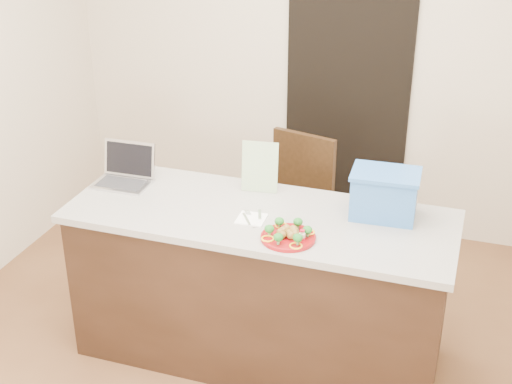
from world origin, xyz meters
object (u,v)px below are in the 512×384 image
(napkin, at_px, (251,219))
(laptop, at_px, (126,172))
(yogurt_bottle, at_px, (302,237))
(chair, at_px, (298,201))
(blue_box, at_px, (384,194))
(island, at_px, (260,286))
(plate, at_px, (288,237))

(napkin, bearing_deg, laptop, 165.87)
(yogurt_bottle, bearing_deg, napkin, 154.58)
(napkin, xyz_separation_m, laptop, (-0.84, 0.21, 0.06))
(chair, bearing_deg, laptop, -124.78)
(yogurt_bottle, height_order, blue_box, blue_box)
(napkin, height_order, chair, chair)
(island, distance_m, blue_box, 0.87)
(plate, distance_m, laptop, 1.13)
(blue_box, height_order, chair, blue_box)
(plate, distance_m, chair, 1.17)
(plate, bearing_deg, island, 135.40)
(plate, bearing_deg, napkin, 150.03)
(plate, relative_size, blue_box, 0.76)
(napkin, xyz_separation_m, blue_box, (0.64, 0.25, 0.12))
(yogurt_bottle, xyz_separation_m, blue_box, (0.33, 0.40, 0.10))
(yogurt_bottle, relative_size, chair, 0.07)
(chair, bearing_deg, blue_box, -33.90)
(plate, height_order, napkin, plate)
(blue_box, xyz_separation_m, chair, (-0.64, 0.70, -0.48))
(blue_box, bearing_deg, laptop, 178.85)
(plate, xyz_separation_m, laptop, (-1.07, 0.35, 0.05))
(napkin, height_order, blue_box, blue_box)
(laptop, height_order, blue_box, blue_box)
(napkin, distance_m, laptop, 0.86)
(island, distance_m, plate, 0.56)
(island, bearing_deg, yogurt_bottle, -37.77)
(plate, height_order, chair, chair)
(island, height_order, laptop, laptop)
(island, distance_m, laptop, 1.01)
(laptop, bearing_deg, blue_box, 0.27)
(napkin, distance_m, chair, 1.02)
(blue_box, bearing_deg, yogurt_bottle, -132.05)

